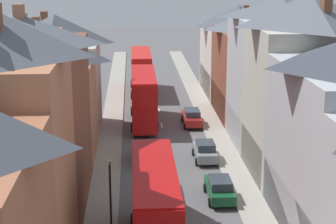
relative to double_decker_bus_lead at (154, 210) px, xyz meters
The scene contains 12 objects.
pavement_left 22.75m from the double_decker_bus_lead, 98.38° to the left, with size 2.20×104.00×0.14m, color gray.
pavement_right 23.55m from the double_decker_bus_lead, 72.82° to the left, with size 2.20×104.00×0.14m, color gray.
centre_line_dashes 20.62m from the double_decker_bus_lead, 84.92° to the left, with size 0.14×97.80×0.01m.
terrace_row_right 15.01m from the double_decker_bus_lead, 34.83° to the left, with size 8.00×72.54×14.23m.
double_decker_bus_lead is the anchor object (origin of this frame).
double_decker_bus_mid_street 27.02m from the double_decker_bus_lead, 90.00° to the left, with size 2.74×10.80×5.30m.
double_decker_bus_far_approaching 41.00m from the double_decker_bus_lead, 90.00° to the left, with size 2.74×10.80×5.30m.
car_near_silver 16.46m from the double_decker_bus_lead, 72.52° to the left, with size 1.90×4.05×1.65m.
car_parked_right_a 15.74m from the double_decker_bus_lead, 89.97° to the left, with size 1.90×4.15×1.69m.
car_mid_black 26.67m from the double_decker_bus_lead, 79.36° to the left, with size 1.90×4.49×1.69m.
car_parked_left_b 9.22m from the double_decker_bus_lead, 56.95° to the left, with size 1.90×4.21×1.60m.
street_lamp 2.49m from the double_decker_bus_lead, behind, with size 0.20×1.12×5.50m.
Camera 1 is at (-2.91, -13.25, 16.26)m, focal length 60.00 mm.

